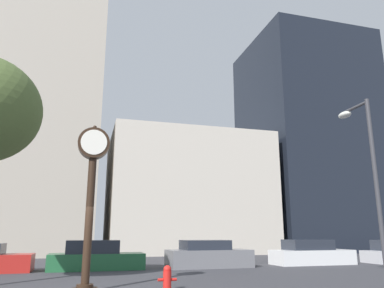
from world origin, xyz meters
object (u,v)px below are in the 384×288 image
Objects in this scene: car_grey at (208,256)px; fire_hydrant_far at (167,278)px; car_green at (96,257)px; street_clock at (92,180)px; street_lamp_right at (365,160)px; car_white at (311,254)px.

fire_hydrant_far is at bearing -118.47° from car_grey.
car_green is at bearing 104.33° from fire_hydrant_far.
car_green is at bearing 86.14° from street_clock.
car_green is 0.72× the size of street_lamp_right.
car_green is 1.04× the size of car_grey.
car_grey is 5.89× the size of fire_hydrant_far.
fire_hydrant_far is at bearing -9.09° from street_clock.
car_grey is 8.20m from fire_hydrant_far.
street_lamp_right reaches higher than car_white.
car_white is 12.46m from fire_hydrant_far.
street_clock is 1.19× the size of car_grey.
street_lamp_right is at bearing -72.57° from car_grey.
street_lamp_right reaches higher than fire_hydrant_far.
street_lamp_right reaches higher than car_grey.
street_clock is at bearing -133.10° from car_grey.
street_lamp_right reaches higher than car_green.
car_green reaches higher than car_white.
car_grey is at bearing -178.97° from car_white.
car_green is 5.65m from car_grey.
car_grey is at bearing -3.12° from car_green.
car_grey is (6.13, 6.92, -2.75)m from street_clock.
street_lamp_right is at bearing -46.18° from car_green.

